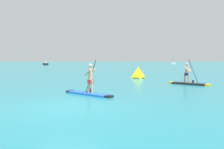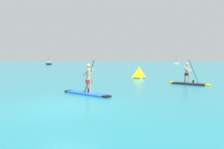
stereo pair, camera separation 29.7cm
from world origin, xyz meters
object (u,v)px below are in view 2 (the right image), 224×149
at_px(race_marker_buoy, 139,73).
at_px(sailboat_left_horizon, 49,63).
at_px(sailboat_right_horizon, 177,63).
at_px(paddleboarder_mid_center, 87,88).
at_px(paddleboarder_far_right, 189,81).

xyz_separation_m(race_marker_buoy, sailboat_left_horizon, (-28.29, 54.37, 0.25)).
bearing_deg(sailboat_right_horizon, sailboat_left_horizon, 129.73).
height_order(paddleboarder_mid_center, sailboat_right_horizon, sailboat_right_horizon).
bearing_deg(race_marker_buoy, paddleboarder_mid_center, -109.68).
height_order(paddleboarder_far_right, race_marker_buoy, paddleboarder_far_right).
bearing_deg(paddleboarder_mid_center, race_marker_buoy, -73.85).
bearing_deg(sailboat_left_horizon, sailboat_right_horizon, 85.42).
bearing_deg(sailboat_left_horizon, paddleboarder_far_right, 4.69).
bearing_deg(sailboat_right_horizon, paddleboarder_mid_center, -176.84).
xyz_separation_m(sailboat_left_horizon, sailboat_right_horizon, (51.35, 17.14, -0.08)).
bearing_deg(race_marker_buoy, paddleboarder_far_right, -59.97).
height_order(paddleboarder_far_right, sailboat_right_horizon, sailboat_right_horizon).
bearing_deg(paddleboarder_far_right, sailboat_right_horizon, 111.88).
bearing_deg(sailboat_left_horizon, race_marker_buoy, 4.45).
xyz_separation_m(paddleboarder_mid_center, sailboat_right_horizon, (26.80, 81.97, 0.34)).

